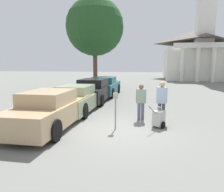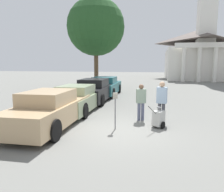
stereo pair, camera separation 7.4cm
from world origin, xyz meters
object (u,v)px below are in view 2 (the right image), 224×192
(parking_meter, at_px, (115,104))
(person_supervisor, at_px, (162,100))
(parked_car_tan, at_px, (51,110))
(parked_car_teal, at_px, (105,86))
(parked_car_black, at_px, (95,91))
(equipment_cart, at_px, (159,118))
(church, at_px, (198,49))
(parked_car_sage, at_px, (77,99))
(person_worker, at_px, (141,100))

(parking_meter, relative_size, person_supervisor, 0.80)
(parked_car_tan, distance_m, parked_car_teal, 9.38)
(parked_car_black, xyz_separation_m, parking_meter, (2.59, -6.03, 0.27))
(equipment_cart, distance_m, church, 33.28)
(parked_car_sage, height_order, person_supervisor, person_supervisor)
(person_supervisor, bearing_deg, parked_car_sage, -5.20)
(parked_car_teal, bearing_deg, parked_car_tan, -91.12)
(person_worker, bearing_deg, parked_car_tan, 12.66)
(parked_car_tan, xyz_separation_m, equipment_cart, (4.26, 0.83, -0.33))
(equipment_cart, bearing_deg, person_worker, 159.09)
(parked_car_black, xyz_separation_m, parked_car_teal, (-0.00, 3.07, -0.01))
(church, bearing_deg, parked_car_sage, -109.93)
(parked_car_teal, distance_m, equipment_cart, 9.56)
(parked_car_teal, bearing_deg, parked_car_black, -91.12)
(parked_car_tan, xyz_separation_m, church, (10.91, 33.10, 4.33))
(parking_meter, height_order, equipment_cart, parking_meter)
(parked_car_black, relative_size, church, 0.20)
(parked_car_teal, height_order, church, church)
(parked_car_black, bearing_deg, equipment_cart, -53.25)
(parked_car_teal, bearing_deg, person_worker, -66.34)
(parked_car_tan, xyz_separation_m, parked_car_sage, (0.00, 3.01, -0.05))
(equipment_cart, bearing_deg, parked_car_black, 159.38)
(parked_car_sage, xyz_separation_m, equipment_cart, (4.26, -2.18, -0.27))
(person_supervisor, bearing_deg, person_worker, -5.15)
(parking_meter, xyz_separation_m, equipment_cart, (1.67, 0.55, -0.61))
(parked_car_sage, relative_size, equipment_cart, 4.81)
(parked_car_tan, bearing_deg, parked_car_sage, 88.88)
(person_worker, xyz_separation_m, person_supervisor, (0.90, -0.30, 0.10))
(parked_car_black, xyz_separation_m, equipment_cart, (4.26, -5.48, -0.34))
(parked_car_black, height_order, church, church)
(person_supervisor, distance_m, equipment_cart, 0.97)
(person_supervisor, bearing_deg, parked_car_tan, 32.76)
(parked_car_sage, distance_m, parking_meter, 3.78)
(church, bearing_deg, parking_meter, -104.22)
(person_worker, bearing_deg, parking_meter, 45.34)
(parked_car_black, height_order, equipment_cart, parked_car_black)
(parked_car_sage, bearing_deg, person_worker, -19.62)
(parked_car_black, distance_m, person_worker, 5.66)
(person_worker, relative_size, person_supervisor, 0.91)
(person_worker, bearing_deg, parked_car_teal, -80.55)
(parked_car_sage, bearing_deg, parked_car_black, 88.88)
(parking_meter, distance_m, church, 34.10)
(parked_car_tan, distance_m, church, 35.12)
(parking_meter, distance_m, person_worker, 1.80)
(parked_car_tan, height_order, person_worker, person_worker)
(equipment_cart, height_order, church, church)
(person_worker, relative_size, church, 0.06)
(parked_car_sage, height_order, person_worker, person_worker)
(parked_car_sage, height_order, parking_meter, parking_meter)
(church, bearing_deg, parked_car_tan, -108.24)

